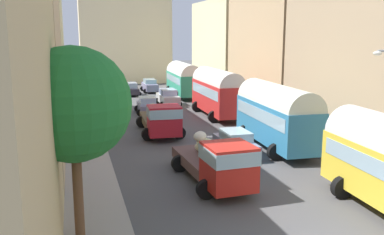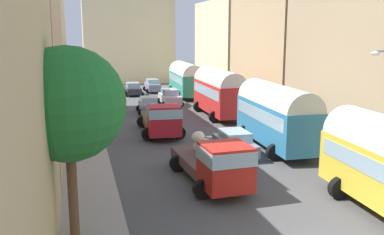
{
  "view_description": "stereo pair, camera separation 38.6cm",
  "coord_description": "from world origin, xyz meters",
  "px_view_note": "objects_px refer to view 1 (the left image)",
  "views": [
    {
      "loc": [
        -7.89,
        -10.8,
        7.31
      ],
      "look_at": [
        0.0,
        17.33,
        1.56
      ],
      "focal_mm": 40.06,
      "sensor_mm": 36.0,
      "label": 1
    },
    {
      "loc": [
        -7.51,
        -10.9,
        7.31
      ],
      "look_at": [
        0.0,
        17.33,
        1.56
      ],
      "focal_mm": 40.06,
      "sensor_mm": 36.0,
      "label": 2
    }
  ],
  "objects_px": {
    "cargo_truck_1": "(161,119)",
    "pedestrian_2": "(86,116)",
    "car_1": "(130,89)",
    "pedestrian_1": "(91,122)",
    "car_0": "(147,105)",
    "parked_bus_2": "(217,90)",
    "pedestrian_4": "(77,116)",
    "pedestrian_0": "(86,124)",
    "car_4": "(150,86)",
    "pedestrian_3": "(91,130)",
    "car_2": "(236,143)",
    "car_3": "(168,97)",
    "parked_bus_3": "(183,78)",
    "cargo_truck_0": "(218,161)",
    "parked_bus_1": "(277,113)"
  },
  "relations": [
    {
      "from": "parked_bus_1",
      "to": "parked_bus_3",
      "type": "distance_m",
      "value": 23.74
    },
    {
      "from": "car_4",
      "to": "pedestrian_1",
      "type": "xyz_separation_m",
      "value": [
        -8.27,
        -22.37,
        0.24
      ]
    },
    {
      "from": "parked_bus_1",
      "to": "pedestrian_3",
      "type": "height_order",
      "value": "parked_bus_1"
    },
    {
      "from": "parked_bus_2",
      "to": "pedestrian_4",
      "type": "distance_m",
      "value": 12.37
    },
    {
      "from": "cargo_truck_1",
      "to": "car_0",
      "type": "height_order",
      "value": "cargo_truck_1"
    },
    {
      "from": "car_0",
      "to": "cargo_truck_1",
      "type": "bearing_deg",
      "value": -93.39
    },
    {
      "from": "car_1",
      "to": "pedestrian_3",
      "type": "height_order",
      "value": "pedestrian_3"
    },
    {
      "from": "parked_bus_3",
      "to": "car_0",
      "type": "xyz_separation_m",
      "value": [
        -5.92,
        -9.47,
        -1.41
      ]
    },
    {
      "from": "car_3",
      "to": "pedestrian_0",
      "type": "bearing_deg",
      "value": -124.71
    },
    {
      "from": "cargo_truck_1",
      "to": "car_4",
      "type": "distance_m",
      "value": 23.82
    },
    {
      "from": "cargo_truck_0",
      "to": "parked_bus_1",
      "type": "bearing_deg",
      "value": 44.58
    },
    {
      "from": "cargo_truck_0",
      "to": "cargo_truck_1",
      "type": "height_order",
      "value": "cargo_truck_1"
    },
    {
      "from": "cargo_truck_1",
      "to": "pedestrian_4",
      "type": "relative_size",
      "value": 4.26
    },
    {
      "from": "parked_bus_3",
      "to": "car_0",
      "type": "distance_m",
      "value": 11.26
    },
    {
      "from": "pedestrian_2",
      "to": "car_3",
      "type": "bearing_deg",
      "value": 46.01
    },
    {
      "from": "car_4",
      "to": "parked_bus_3",
      "type": "bearing_deg",
      "value": -59.06
    },
    {
      "from": "car_2",
      "to": "pedestrian_0",
      "type": "height_order",
      "value": "pedestrian_0"
    },
    {
      "from": "parked_bus_1",
      "to": "parked_bus_2",
      "type": "distance_m",
      "value": 11.2
    },
    {
      "from": "car_4",
      "to": "pedestrian_3",
      "type": "xyz_separation_m",
      "value": [
        -8.38,
        -24.75,
        0.16
      ]
    },
    {
      "from": "pedestrian_4",
      "to": "car_4",
      "type": "bearing_deg",
      "value": 64.61
    },
    {
      "from": "pedestrian_3",
      "to": "cargo_truck_1",
      "type": "bearing_deg",
      "value": 13.2
    },
    {
      "from": "parked_bus_3",
      "to": "car_2",
      "type": "xyz_separation_m",
      "value": [
        -3.11,
        -24.64,
        -1.41
      ]
    },
    {
      "from": "pedestrian_0",
      "to": "pedestrian_1",
      "type": "bearing_deg",
      "value": 62.31
    },
    {
      "from": "pedestrian_3",
      "to": "pedestrian_2",
      "type": "bearing_deg",
      "value": 91.16
    },
    {
      "from": "parked_bus_2",
      "to": "car_3",
      "type": "xyz_separation_m",
      "value": [
        -2.91,
        7.08,
        -1.51
      ]
    },
    {
      "from": "cargo_truck_0",
      "to": "pedestrian_4",
      "type": "distance_m",
      "value": 16.57
    },
    {
      "from": "car_1",
      "to": "pedestrian_0",
      "type": "distance_m",
      "value": 21.55
    },
    {
      "from": "parked_bus_1",
      "to": "car_4",
      "type": "relative_size",
      "value": 2.04
    },
    {
      "from": "pedestrian_0",
      "to": "car_1",
      "type": "bearing_deg",
      "value": 74.27
    },
    {
      "from": "cargo_truck_0",
      "to": "pedestrian_0",
      "type": "distance_m",
      "value": 13.06
    },
    {
      "from": "parked_bus_1",
      "to": "pedestrian_1",
      "type": "height_order",
      "value": "parked_bus_1"
    },
    {
      "from": "cargo_truck_0",
      "to": "car_3",
      "type": "relative_size",
      "value": 1.65
    },
    {
      "from": "pedestrian_4",
      "to": "pedestrian_1",
      "type": "bearing_deg",
      "value": -71.56
    },
    {
      "from": "pedestrian_1",
      "to": "pedestrian_3",
      "type": "bearing_deg",
      "value": -92.69
    },
    {
      "from": "car_4",
      "to": "parked_bus_1",
      "type": "bearing_deg",
      "value": -83.9
    },
    {
      "from": "car_0",
      "to": "pedestrian_2",
      "type": "height_order",
      "value": "pedestrian_2"
    },
    {
      "from": "car_2",
      "to": "pedestrian_3",
      "type": "relative_size",
      "value": 2.33
    },
    {
      "from": "cargo_truck_0",
      "to": "pedestrian_0",
      "type": "bearing_deg",
      "value": 115.87
    },
    {
      "from": "cargo_truck_1",
      "to": "pedestrian_2",
      "type": "xyz_separation_m",
      "value": [
        -5.11,
        4.19,
        -0.28
      ]
    },
    {
      "from": "car_2",
      "to": "car_0",
      "type": "bearing_deg",
      "value": 100.49
    },
    {
      "from": "car_1",
      "to": "pedestrian_1",
      "type": "xyz_separation_m",
      "value": [
        -5.5,
        -20.08,
        0.3
      ]
    },
    {
      "from": "pedestrian_2",
      "to": "car_0",
      "type": "bearing_deg",
      "value": 40.32
    },
    {
      "from": "car_0",
      "to": "car_3",
      "type": "xyz_separation_m",
      "value": [
        2.86,
        4.02,
        0.06
      ]
    },
    {
      "from": "cargo_truck_0",
      "to": "pedestrian_2",
      "type": "height_order",
      "value": "cargo_truck_0"
    },
    {
      "from": "parked_bus_2",
      "to": "pedestrian_2",
      "type": "relative_size",
      "value": 4.97
    },
    {
      "from": "car_2",
      "to": "car_4",
      "type": "height_order",
      "value": "car_4"
    },
    {
      "from": "car_2",
      "to": "car_3",
      "type": "bearing_deg",
      "value": 89.85
    },
    {
      "from": "pedestrian_2",
      "to": "pedestrian_3",
      "type": "height_order",
      "value": "pedestrian_3"
    },
    {
      "from": "car_1",
      "to": "parked_bus_2",
      "type": "bearing_deg",
      "value": -69.67
    },
    {
      "from": "cargo_truck_1",
      "to": "car_4",
      "type": "height_order",
      "value": "cargo_truck_1"
    }
  ]
}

